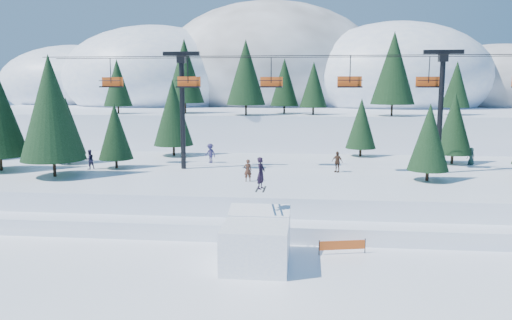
# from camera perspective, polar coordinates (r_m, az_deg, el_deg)

# --- Properties ---
(ground) EXTENTS (160.00, 160.00, 0.00)m
(ground) POSITION_cam_1_polar(r_m,az_deg,el_deg) (27.08, 1.31, -12.91)
(ground) COLOR white
(ground) RESTS_ON ground
(mid_shelf) EXTENTS (70.00, 22.00, 2.50)m
(mid_shelf) POSITION_cam_1_polar(r_m,az_deg,el_deg) (44.02, 3.22, -2.79)
(mid_shelf) COLOR white
(mid_shelf) RESTS_ON ground
(berm) EXTENTS (70.00, 6.00, 1.10)m
(berm) POSITION_cam_1_polar(r_m,az_deg,el_deg) (34.47, 2.40, -7.20)
(berm) COLOR white
(berm) RESTS_ON ground
(mountain_ridge) EXTENTS (119.00, 60.71, 26.46)m
(mountain_ridge) POSITION_cam_1_polar(r_m,az_deg,el_deg) (98.71, 1.84, 8.41)
(mountain_ridge) COLOR white
(mountain_ridge) RESTS_ON ground
(jump_kicker) EXTENTS (3.57, 4.86, 5.83)m
(jump_kicker) POSITION_cam_1_polar(r_m,az_deg,el_deg) (28.04, 0.07, -9.25)
(jump_kicker) COLOR white
(jump_kicker) RESTS_ON ground
(chairlift) EXTENTS (46.00, 3.21, 10.28)m
(chairlift) POSITION_cam_1_polar(r_m,az_deg,el_deg) (43.16, 5.96, 7.74)
(chairlift) COLOR black
(chairlift) RESTS_ON mid_shelf
(conifer_stand) EXTENTS (62.61, 18.67, 9.86)m
(conifer_stand) POSITION_cam_1_polar(r_m,az_deg,el_deg) (43.74, 2.25, 4.84)
(conifer_stand) COLOR black
(conifer_stand) RESTS_ON mid_shelf
(distant_skiers) EXTENTS (35.46, 11.07, 1.87)m
(distant_skiers) POSITION_cam_1_polar(r_m,az_deg,el_deg) (44.98, -0.66, 0.23)
(distant_skiers) COLOR #2F2843
(distant_skiers) RESTS_ON mid_shelf
(banner_near) EXTENTS (2.79, 0.69, 0.90)m
(banner_near) POSITION_cam_1_polar(r_m,az_deg,el_deg) (30.31, 9.83, -9.58)
(banner_near) COLOR black
(banner_near) RESTS_ON ground
(banner_far) EXTENTS (2.84, 0.37, 0.90)m
(banner_far) POSITION_cam_1_polar(r_m,az_deg,el_deg) (34.25, 20.67, -7.88)
(banner_far) COLOR black
(banner_far) RESTS_ON ground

